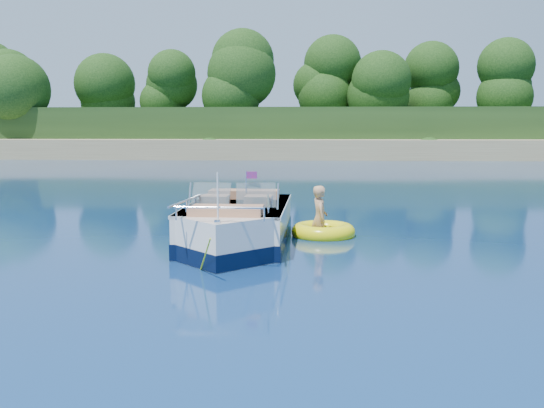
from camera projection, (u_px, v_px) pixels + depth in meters
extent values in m
plane|color=#091745|center=(336.00, 267.00, 10.53)|extent=(160.00, 160.00, 0.00)
cube|color=#937F55|center=(311.00, 152.00, 48.11)|extent=(170.00, 8.00, 2.00)
cube|color=black|center=(309.00, 139.00, 74.80)|extent=(170.00, 56.00, 6.00)
cylinder|color=#322010|center=(98.00, 119.00, 51.21)|extent=(0.44, 0.44, 3.20)
sphere|color=black|center=(97.00, 83.00, 50.83)|extent=(5.28, 5.28, 5.28)
cylinder|color=#322010|center=(311.00, 117.00, 51.72)|extent=(0.44, 0.44, 3.60)
sphere|color=black|center=(311.00, 76.00, 51.29)|extent=(5.94, 5.94, 5.94)
cube|color=white|center=(239.00, 228.00, 12.75)|extent=(2.10, 3.83, 1.05)
cube|color=white|center=(225.00, 245.00, 10.98)|extent=(2.00, 2.00, 1.05)
cube|color=black|center=(239.00, 235.00, 12.76)|extent=(2.13, 3.87, 0.30)
cube|color=black|center=(225.00, 253.00, 11.00)|extent=(2.04, 2.04, 0.30)
cube|color=tan|center=(240.00, 213.00, 13.01)|extent=(1.67, 2.69, 0.10)
cube|color=white|center=(238.00, 205.00, 12.68)|extent=(2.14, 3.83, 0.06)
cube|color=black|center=(250.00, 213.00, 14.79)|extent=(0.56, 0.36, 0.90)
cube|color=#8C9EA5|center=(211.00, 195.00, 11.99)|extent=(0.81, 0.39, 0.48)
cube|color=#8C9EA5|center=(256.00, 195.00, 11.92)|extent=(0.80, 0.35, 0.48)
cube|color=tan|center=(215.00, 205.00, 12.47)|extent=(0.56, 0.56, 0.40)
cube|color=tan|center=(258.00, 205.00, 12.40)|extent=(0.56, 0.56, 0.40)
cube|color=tan|center=(244.00, 198.00, 13.67)|extent=(1.57, 0.59, 0.38)
cube|color=tan|center=(227.00, 216.00, 11.10)|extent=(1.34, 0.78, 0.34)
cylinder|color=white|center=(218.00, 198.00, 10.11)|extent=(0.03, 0.03, 0.85)
cube|color=red|center=(252.00, 175.00, 11.88)|extent=(0.22, 0.02, 0.14)
cube|color=silver|center=(217.00, 221.00, 10.11)|extent=(0.10, 0.06, 0.05)
cylinder|color=#E6F91B|center=(205.00, 255.00, 9.84)|extent=(0.37, 1.03, 0.76)
torus|color=#FFF60C|center=(323.00, 232.00, 13.56)|extent=(1.78, 1.78, 0.38)
torus|color=#B91009|center=(323.00, 231.00, 13.56)|extent=(1.47, 1.47, 0.12)
imported|color=tan|center=(319.00, 236.00, 13.57)|extent=(0.49, 0.86, 1.60)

